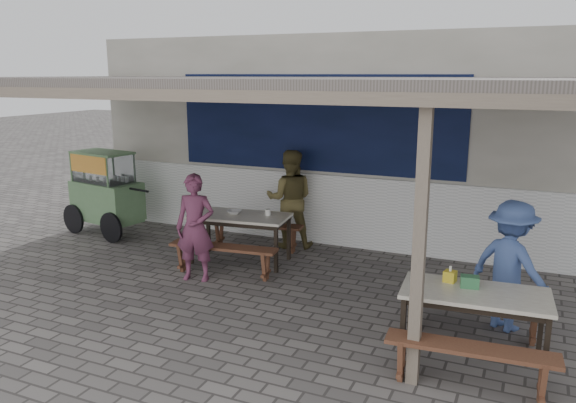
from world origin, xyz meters
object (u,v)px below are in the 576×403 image
at_px(table_right, 475,299).
at_px(vendor_cart, 105,190).
at_px(tissue_box, 450,276).
at_px(condiment_jar, 268,212).
at_px(patron_right_table, 510,266).
at_px(condiment_bowl, 235,212).
at_px(patron_wall_side, 290,199).
at_px(table_left, 240,220).
at_px(bench_left_street, 223,253).
at_px(bench_left_wall, 255,229).
at_px(bench_right_street, 470,357).
at_px(bench_right_wall, 475,307).
at_px(patron_street_side, 195,228).
at_px(donation_box, 470,282).

distance_m(table_right, vendor_cart, 6.98).
bearing_deg(tissue_box, condiment_jar, 149.42).
height_order(table_right, vendor_cart, vendor_cart).
relative_size(patron_right_table, condiment_bowl, 6.75).
distance_m(patron_wall_side, patron_right_table, 3.99).
distance_m(table_right, patron_right_table, 1.00).
height_order(table_left, table_right, same).
distance_m(bench_left_street, bench_left_wall, 1.31).
distance_m(table_right, patron_wall_side, 4.30).
height_order(table_left, condiment_bowl, condiment_bowl).
bearing_deg(bench_left_wall, bench_right_street, -45.60).
bearing_deg(condiment_bowl, bench_right_wall, -17.91).
bearing_deg(patron_wall_side, patron_right_table, 131.93).
height_order(bench_left_wall, vendor_cart, vendor_cart).
height_order(bench_right_wall, patron_wall_side, patron_wall_side).
height_order(table_right, condiment_bowl, condiment_bowl).
bearing_deg(bench_left_street, vendor_cart, 154.19).
distance_m(table_right, patron_street_side, 3.92).
distance_m(bench_right_wall, condiment_jar, 3.47).
height_order(tissue_box, condiment_jar, tissue_box).
bearing_deg(bench_right_wall, table_left, 157.79).
bearing_deg(condiment_bowl, vendor_cart, 172.38).
height_order(bench_left_wall, patron_wall_side, patron_wall_side).
bearing_deg(patron_street_side, tissue_box, -24.39).
xyz_separation_m(bench_left_street, table_right, (3.56, -1.12, 0.33)).
relative_size(table_right, bench_right_street, 0.96).
xyz_separation_m(bench_left_street, donation_box, (3.49, -1.03, 0.47)).
bearing_deg(bench_left_wall, tissue_box, -39.96).
bearing_deg(table_left, table_right, -32.73).
bearing_deg(table_right, table_left, 149.83).
xyz_separation_m(bench_right_street, donation_box, (-0.11, 0.69, 0.47)).
xyz_separation_m(condiment_jar, condiment_bowl, (-0.52, -0.12, -0.02)).
bearing_deg(donation_box, patron_right_table, 68.31).
xyz_separation_m(bench_left_street, bench_right_street, (3.60, -1.73, -0.00)).
height_order(bench_left_street, tissue_box, tissue_box).
bearing_deg(table_left, bench_left_wall, 90.00).
height_order(vendor_cart, donation_box, vendor_cart).
xyz_separation_m(bench_right_street, tissue_box, (-0.32, 0.78, 0.47)).
xyz_separation_m(bench_right_wall, condiment_jar, (-3.18, 1.31, 0.46)).
bearing_deg(table_left, condiment_bowl, 160.42).
height_order(table_right, condiment_jar, condiment_jar).
xyz_separation_m(tissue_box, condiment_jar, (-2.95, 1.74, -0.01)).
relative_size(bench_right_street, vendor_cart, 0.80).
bearing_deg(condiment_jar, patron_right_table, -15.28).
distance_m(patron_street_side, donation_box, 3.84).
relative_size(table_left, vendor_cart, 0.81).
height_order(patron_wall_side, donation_box, patron_wall_side).
relative_size(condiment_jar, condiment_bowl, 0.43).
bearing_deg(bench_right_wall, bench_left_street, 167.43).
height_order(bench_left_street, donation_box, donation_box).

